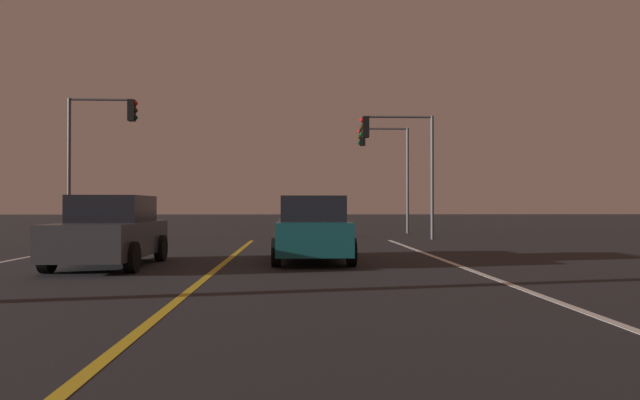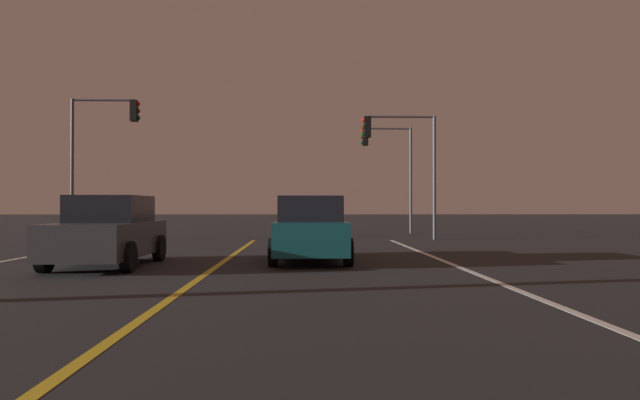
# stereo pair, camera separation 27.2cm
# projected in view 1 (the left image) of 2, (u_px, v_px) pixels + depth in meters

# --- Properties ---
(lane_edge_right) EXTENTS (0.16, 32.22, 0.01)m
(lane_edge_right) POSITION_uv_depth(u_px,v_px,m) (569.00, 306.00, 8.40)
(lane_edge_right) COLOR silver
(lane_edge_right) RESTS_ON ground
(lane_center_divider) EXTENTS (0.16, 32.22, 0.01)m
(lane_center_divider) POSITION_uv_depth(u_px,v_px,m) (167.00, 309.00, 8.16)
(lane_center_divider) COLOR gold
(lane_center_divider) RESTS_ON ground
(car_lead_same_lane) EXTENTS (2.02, 4.30, 1.70)m
(car_lead_same_lane) POSITION_uv_depth(u_px,v_px,m) (312.00, 230.00, 15.22)
(car_lead_same_lane) COLOR black
(car_lead_same_lane) RESTS_ON ground
(car_oncoming) EXTENTS (2.02, 4.30, 1.70)m
(car_oncoming) POSITION_uv_depth(u_px,v_px,m) (111.00, 232.00, 13.96)
(car_oncoming) COLOR black
(car_oncoming) RESTS_ON ground
(traffic_light_near_right) EXTENTS (3.21, 0.36, 5.33)m
(traffic_light_near_right) POSITION_uv_depth(u_px,v_px,m) (397.00, 147.00, 25.06)
(traffic_light_near_right) COLOR #4C4C51
(traffic_light_near_right) RESTS_ON ground
(traffic_light_near_left) EXTENTS (2.92, 0.36, 5.98)m
(traffic_light_near_left) POSITION_uv_depth(u_px,v_px,m) (101.00, 136.00, 24.53)
(traffic_light_near_left) COLOR #4C4C51
(traffic_light_near_left) RESTS_ON ground
(traffic_light_far_right) EXTENTS (2.72, 0.36, 5.55)m
(traffic_light_far_right) POSITION_uv_depth(u_px,v_px,m) (384.00, 155.00, 30.57)
(traffic_light_far_right) COLOR #4C4C51
(traffic_light_far_right) RESTS_ON ground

